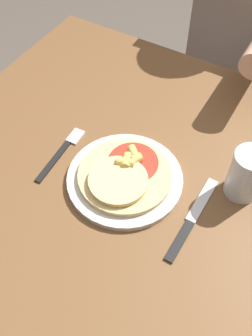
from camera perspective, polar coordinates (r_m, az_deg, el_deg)
ground_plane at (r=1.56m, az=-0.74°, el=-18.54°), size 8.00×8.00×0.00m
dining_table at (r=0.97m, az=-1.14°, el=-5.79°), size 0.93×0.96×0.78m
plate at (r=0.86m, az=0.00°, el=-1.35°), size 0.25×0.25×0.01m
pizza at (r=0.84m, az=-0.15°, el=-0.78°), size 0.20×0.20×0.04m
fork at (r=0.92m, az=-9.16°, el=2.51°), size 0.03×0.18×0.00m
knife at (r=0.81m, az=9.49°, el=-7.37°), size 0.02×0.22×0.00m
drinking_glass at (r=0.83m, az=17.08°, el=-0.86°), size 0.07×0.07×0.12m
person_diner at (r=1.41m, az=17.63°, el=18.14°), size 0.34×0.52×1.24m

